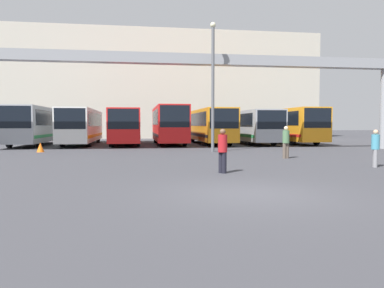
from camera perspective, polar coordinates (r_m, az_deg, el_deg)
ground_plane at (r=9.86m, az=8.67°, el=-7.49°), size 200.00×200.00×0.00m
building_backdrop at (r=54.09m, az=-5.41°, el=8.53°), size 43.32×12.00×14.04m
overhead_gantry at (r=25.70m, az=-1.98°, el=11.41°), size 31.03×0.80×6.54m
bus_slot_0 at (r=34.64m, az=-22.88°, el=2.87°), size 2.57×10.79×3.22m
bus_slot_1 at (r=34.55m, az=-16.43°, el=2.86°), size 2.44×12.13×3.08m
bus_slot_2 at (r=33.95m, az=-10.07°, el=2.90°), size 2.51×11.58×3.06m
bus_slot_3 at (r=33.76m, az=-3.57°, el=3.22°), size 2.49×10.99×3.35m
bus_slot_4 at (r=34.66m, az=2.71°, el=3.02°), size 2.54×11.73×3.13m
bus_slot_5 at (r=35.59m, az=8.79°, el=2.88°), size 2.63×11.69×3.01m
bus_slot_6 at (r=36.42m, az=14.80°, el=2.99°), size 2.54×10.66×3.21m
pedestrian_mid_right at (r=20.29m, az=14.12°, el=0.40°), size 0.35×0.35×1.70m
pedestrian_mid_left at (r=13.75m, az=4.69°, el=-0.87°), size 0.34×0.34×1.63m
pedestrian_near_right at (r=17.39m, az=26.16°, el=-0.45°), size 0.33×0.33×1.58m
traffic_cone at (r=26.11m, az=-22.10°, el=-0.47°), size 0.47×0.47×0.62m
lamp_post at (r=24.50m, az=3.20°, el=9.42°), size 0.36×0.36×8.34m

